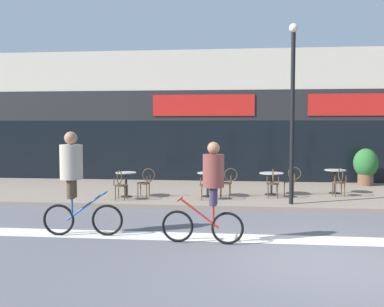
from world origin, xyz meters
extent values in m
plane|color=#5B5B60|center=(0.00, 0.00, 0.00)|extent=(120.00, 120.00, 0.00)
cube|color=gray|center=(0.00, 7.25, 0.06)|extent=(40.00, 5.50, 0.12)
cube|color=beige|center=(0.00, 12.00, 2.66)|extent=(40.00, 4.00, 5.31)
cube|color=black|center=(0.00, 10.03, 1.32)|extent=(38.80, 0.10, 2.40)
cube|color=#232326|center=(0.00, 10.05, 3.12)|extent=(39.20, 0.14, 1.20)
cube|color=red|center=(-3.03, 9.98, 3.12)|extent=(4.03, 0.08, 0.84)
cube|color=red|center=(3.03, 9.98, 3.12)|extent=(4.03, 0.08, 0.84)
cube|color=silver|center=(0.00, 1.50, 0.00)|extent=(36.00, 0.70, 0.01)
cylinder|color=black|center=(-5.08, 5.73, 0.13)|extent=(0.35, 0.35, 0.02)
cylinder|color=black|center=(-5.08, 5.73, 0.49)|extent=(0.07, 0.07, 0.74)
cylinder|color=#ADA8A3|center=(-5.08, 5.73, 0.88)|extent=(0.64, 0.64, 0.02)
cylinder|color=black|center=(-2.56, 6.03, 0.13)|extent=(0.35, 0.35, 0.02)
cylinder|color=black|center=(-2.56, 6.03, 0.49)|extent=(0.07, 0.07, 0.73)
cylinder|color=#ADA8A3|center=(-2.56, 6.03, 0.87)|extent=(0.64, 0.64, 0.02)
cylinder|color=black|center=(-0.57, 6.63, 0.13)|extent=(0.42, 0.42, 0.02)
cylinder|color=black|center=(-0.57, 6.63, 0.46)|extent=(0.07, 0.07, 0.68)
cylinder|color=#ADA8A3|center=(-0.57, 6.63, 0.81)|extent=(0.77, 0.77, 0.02)
cylinder|color=black|center=(1.51, 7.14, 0.13)|extent=(0.37, 0.37, 0.02)
cylinder|color=black|center=(1.51, 7.14, 0.50)|extent=(0.07, 0.07, 0.75)
cylinder|color=#ADA8A3|center=(1.51, 7.14, 0.88)|extent=(0.68, 0.68, 0.02)
cylinder|color=#4C3823|center=(-5.08, 5.18, 0.56)|extent=(0.42, 0.42, 0.03)
cylinder|color=#4C3823|center=(-5.21, 5.33, 0.33)|extent=(0.03, 0.03, 0.42)
cylinder|color=#4C3823|center=(-4.93, 5.31, 0.33)|extent=(0.03, 0.03, 0.42)
cylinder|color=#4C3823|center=(-5.22, 5.05, 0.33)|extent=(0.03, 0.03, 0.42)
cylinder|color=#4C3823|center=(-4.95, 5.03, 0.33)|extent=(0.03, 0.03, 0.42)
torus|color=#4C3823|center=(-5.09, 5.01, 0.82)|extent=(0.05, 0.41, 0.41)
cylinder|color=#4C3823|center=(-5.26, 5.02, 0.68)|extent=(0.03, 0.03, 0.23)
cylinder|color=#4C3823|center=(-4.92, 5.00, 0.68)|extent=(0.03, 0.03, 0.23)
cylinder|color=#4C3823|center=(-4.53, 5.73, 0.56)|extent=(0.43, 0.43, 0.03)
cylinder|color=#4C3823|center=(-4.68, 5.60, 0.33)|extent=(0.03, 0.03, 0.42)
cylinder|color=#4C3823|center=(-4.65, 5.88, 0.33)|extent=(0.03, 0.03, 0.42)
cylinder|color=#4C3823|center=(-4.40, 5.58, 0.33)|extent=(0.03, 0.03, 0.42)
cylinder|color=#4C3823|center=(-4.38, 5.86, 0.33)|extent=(0.03, 0.03, 0.42)
torus|color=#4C3823|center=(-4.36, 5.71, 0.82)|extent=(0.41, 0.06, 0.41)
cylinder|color=#4C3823|center=(-4.37, 5.54, 0.68)|extent=(0.03, 0.03, 0.23)
cylinder|color=#4C3823|center=(-4.34, 5.88, 0.68)|extent=(0.03, 0.03, 0.23)
cylinder|color=#4C3823|center=(-2.56, 5.48, 0.56)|extent=(0.44, 0.44, 0.03)
cylinder|color=#4C3823|center=(-2.72, 5.61, 0.33)|extent=(0.03, 0.03, 0.42)
cylinder|color=#4C3823|center=(-2.44, 5.64, 0.33)|extent=(0.03, 0.03, 0.42)
cylinder|color=#4C3823|center=(-2.69, 5.33, 0.33)|extent=(0.03, 0.03, 0.42)
cylinder|color=#4C3823|center=(-2.41, 5.36, 0.33)|extent=(0.03, 0.03, 0.42)
torus|color=#4C3823|center=(-2.55, 5.32, 0.82)|extent=(0.07, 0.41, 0.41)
cylinder|color=#4C3823|center=(-2.72, 5.30, 0.68)|extent=(0.03, 0.03, 0.23)
cylinder|color=#4C3823|center=(-2.38, 5.33, 0.68)|extent=(0.03, 0.03, 0.23)
cylinder|color=#4C3823|center=(-2.01, 6.03, 0.56)|extent=(0.42, 0.42, 0.03)
cylinder|color=#4C3823|center=(-2.16, 5.90, 0.33)|extent=(0.03, 0.03, 0.42)
cylinder|color=#4C3823|center=(-2.15, 6.18, 0.33)|extent=(0.03, 0.03, 0.42)
cylinder|color=#4C3823|center=(-1.88, 5.89, 0.33)|extent=(0.03, 0.03, 0.42)
cylinder|color=#4C3823|center=(-1.87, 6.17, 0.33)|extent=(0.03, 0.03, 0.42)
torus|color=#4C3823|center=(-1.84, 6.03, 0.82)|extent=(0.41, 0.04, 0.41)
cylinder|color=#4C3823|center=(-1.85, 5.86, 0.68)|extent=(0.03, 0.03, 0.23)
cylinder|color=#4C3823|center=(-1.84, 6.20, 0.68)|extent=(0.03, 0.03, 0.23)
cylinder|color=#4C3823|center=(-0.57, 6.08, 0.56)|extent=(0.41, 0.41, 0.03)
cylinder|color=#4C3823|center=(-0.70, 6.23, 0.33)|extent=(0.03, 0.03, 0.42)
cylinder|color=#4C3823|center=(-0.42, 6.22, 0.33)|extent=(0.03, 0.03, 0.42)
cylinder|color=#4C3823|center=(-0.71, 5.95, 0.33)|extent=(0.03, 0.03, 0.42)
cylinder|color=#4C3823|center=(-0.43, 5.94, 0.33)|extent=(0.03, 0.03, 0.42)
torus|color=#4C3823|center=(-0.57, 5.91, 0.82)|extent=(0.04, 0.41, 0.41)
cylinder|color=#4C3823|center=(-0.74, 5.92, 0.68)|extent=(0.03, 0.03, 0.23)
cylinder|color=#4C3823|center=(-0.40, 5.91, 0.68)|extent=(0.03, 0.03, 0.23)
cylinder|color=#4C3823|center=(-0.02, 6.63, 0.56)|extent=(0.43, 0.43, 0.03)
cylinder|color=#4C3823|center=(-0.17, 6.51, 0.33)|extent=(0.03, 0.03, 0.42)
cylinder|color=#4C3823|center=(-0.14, 6.79, 0.33)|extent=(0.03, 0.03, 0.42)
cylinder|color=#4C3823|center=(0.11, 6.48, 0.33)|extent=(0.03, 0.03, 0.42)
cylinder|color=#4C3823|center=(0.13, 6.76, 0.33)|extent=(0.03, 0.03, 0.42)
torus|color=#4C3823|center=(0.15, 6.62, 0.82)|extent=(0.41, 0.06, 0.41)
cylinder|color=#4C3823|center=(0.14, 6.45, 0.68)|extent=(0.03, 0.03, 0.23)
cylinder|color=#4C3823|center=(0.17, 6.79, 0.68)|extent=(0.03, 0.03, 0.23)
cylinder|color=#4C3823|center=(1.51, 6.59, 0.56)|extent=(0.45, 0.45, 0.03)
cylinder|color=#4C3823|center=(1.35, 6.71, 0.33)|extent=(0.03, 0.03, 0.42)
cylinder|color=#4C3823|center=(1.63, 6.75, 0.33)|extent=(0.03, 0.03, 0.42)
cylinder|color=#4C3823|center=(1.39, 6.43, 0.33)|extent=(0.03, 0.03, 0.42)
cylinder|color=#4C3823|center=(1.66, 6.47, 0.33)|extent=(0.03, 0.03, 0.42)
torus|color=#4C3823|center=(1.53, 6.42, 0.82)|extent=(0.08, 0.41, 0.41)
cylinder|color=#4C3823|center=(1.36, 6.40, 0.68)|extent=(0.03, 0.03, 0.23)
cylinder|color=#4C3823|center=(1.70, 6.44, 0.68)|extent=(0.03, 0.03, 0.23)
cylinder|color=brown|center=(3.04, 9.26, 0.35)|extent=(0.55, 0.55, 0.46)
ellipsoid|color=#28662D|center=(3.04, 9.26, 0.95)|extent=(0.88, 0.88, 1.06)
cylinder|color=black|center=(-0.12, 5.03, 2.53)|extent=(0.12, 0.12, 4.83)
sphere|color=beige|center=(-0.12, 5.03, 5.02)|extent=(0.26, 0.26, 0.26)
torus|color=black|center=(-4.37, 1.41, 0.34)|extent=(0.68, 0.11, 0.67)
torus|color=black|center=(-5.41, 1.32, 0.34)|extent=(0.68, 0.11, 0.67)
cylinder|color=#23519E|center=(-4.83, 1.37, 0.62)|extent=(0.81, 0.11, 0.61)
cylinder|color=#23519E|center=(-5.11, 1.35, 0.57)|extent=(0.04, 0.04, 0.47)
cylinder|color=#23519E|center=(-4.42, 1.40, 0.91)|extent=(0.07, 0.48, 0.03)
cylinder|color=#4C3D2D|center=(-5.12, 1.44, 1.01)|extent=(0.18, 0.18, 0.40)
cylinder|color=#4C3D2D|center=(-5.11, 1.25, 1.01)|extent=(0.18, 0.18, 0.40)
cylinder|color=#B2A38E|center=(-5.11, 1.35, 1.58)|extent=(0.51, 0.51, 0.73)
sphere|color=#9E7051|center=(-5.11, 1.35, 2.09)|extent=(0.28, 0.28, 0.28)
torus|color=black|center=(-2.80, 1.05, 0.32)|extent=(0.65, 0.09, 0.65)
torus|color=black|center=(-1.80, 0.99, 0.32)|extent=(0.65, 0.09, 0.65)
cylinder|color=red|center=(-2.35, 1.03, 0.60)|extent=(0.78, 0.09, 0.59)
cylinder|color=red|center=(-2.08, 1.01, 0.55)|extent=(0.04, 0.04, 0.45)
cylinder|color=red|center=(-2.75, 1.05, 0.88)|extent=(0.06, 0.48, 0.03)
cylinder|color=#382D47|center=(-2.08, 0.93, 0.96)|extent=(0.15, 0.15, 0.36)
cylinder|color=#382D47|center=(-2.07, 1.09, 0.96)|extent=(0.15, 0.15, 0.36)
cylinder|color=brown|center=(-2.08, 1.01, 1.46)|extent=(0.45, 0.45, 0.65)
sphere|color=#9E7051|center=(-2.08, 1.01, 1.91)|extent=(0.24, 0.24, 0.24)
camera|label=1|loc=(-1.55, -7.78, 2.38)|focal=42.00mm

